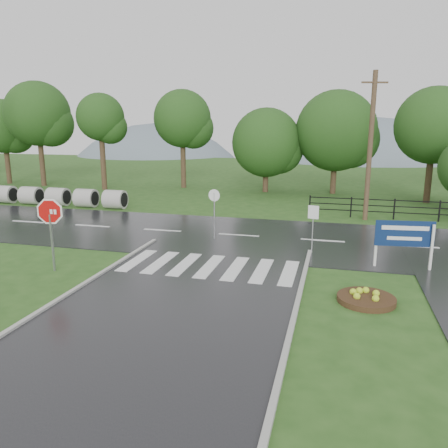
# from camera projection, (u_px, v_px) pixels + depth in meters

# --- Properties ---
(ground) EXTENTS (120.00, 120.00, 0.00)m
(ground) POSITION_uv_depth(u_px,v_px,m) (158.00, 325.00, 11.85)
(ground) COLOR #274E1A
(ground) RESTS_ON ground
(main_road) EXTENTS (90.00, 8.00, 0.04)m
(main_road) POSITION_uv_depth(u_px,v_px,m) (239.00, 236.00, 21.29)
(main_road) COLOR black
(main_road) RESTS_ON ground
(crosswalk) EXTENTS (6.50, 2.80, 0.02)m
(crosswalk) POSITION_uv_depth(u_px,v_px,m) (210.00, 266.00, 16.56)
(crosswalk) COLOR silver
(crosswalk) RESTS_ON ground
(fence_west) EXTENTS (9.58, 0.08, 1.20)m
(fence_west) POSITION_uv_depth(u_px,v_px,m) (394.00, 207.00, 24.88)
(fence_west) COLOR black
(fence_west) RESTS_ON ground
(hills) EXTENTS (102.00, 48.00, 48.00)m
(hills) POSITION_uv_depth(u_px,v_px,m) (327.00, 248.00, 75.77)
(hills) COLOR slate
(hills) RESTS_ON ground
(treeline) EXTENTS (83.20, 5.20, 10.00)m
(treeline) POSITION_uv_depth(u_px,v_px,m) (290.00, 194.00, 34.25)
(treeline) COLOR #1A3F13
(treeline) RESTS_ON ground
(culvert_pipes) EXTENTS (9.70, 1.20, 1.20)m
(culvert_pipes) POSITION_uv_depth(u_px,v_px,m) (58.00, 197.00, 29.20)
(culvert_pipes) COLOR #9E9B93
(culvert_pipes) RESTS_ON ground
(stop_sign) EXTENTS (1.26, 0.31, 2.89)m
(stop_sign) POSITION_uv_depth(u_px,v_px,m) (50.00, 218.00, 15.77)
(stop_sign) COLOR #939399
(stop_sign) RESTS_ON ground
(estate_billboard) EXTENTS (2.11, 0.29, 1.85)m
(estate_billboard) POSITION_uv_depth(u_px,v_px,m) (404.00, 236.00, 16.15)
(estate_billboard) COLOR silver
(estate_billboard) RESTS_ON ground
(flower_bed) EXTENTS (1.75, 1.75, 0.35)m
(flower_bed) POSITION_uv_depth(u_px,v_px,m) (366.00, 298.00, 13.33)
(flower_bed) COLOR #332111
(flower_bed) RESTS_ON ground
(reg_sign_small) EXTENTS (0.45, 0.14, 2.06)m
(reg_sign_small) POSITION_uv_depth(u_px,v_px,m) (313.00, 220.00, 18.07)
(reg_sign_small) COLOR #939399
(reg_sign_small) RESTS_ON ground
(reg_sign_round) EXTENTS (0.56, 0.10, 2.40)m
(reg_sign_round) POSITION_uv_depth(u_px,v_px,m) (214.00, 208.00, 20.28)
(reg_sign_round) COLOR #939399
(reg_sign_round) RESTS_ON ground
(utility_pole_east) EXTENTS (1.41, 0.53, 8.15)m
(utility_pole_east) POSITION_uv_depth(u_px,v_px,m) (370.00, 146.00, 24.04)
(utility_pole_east) COLOR #473523
(utility_pole_east) RESTS_ON ground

